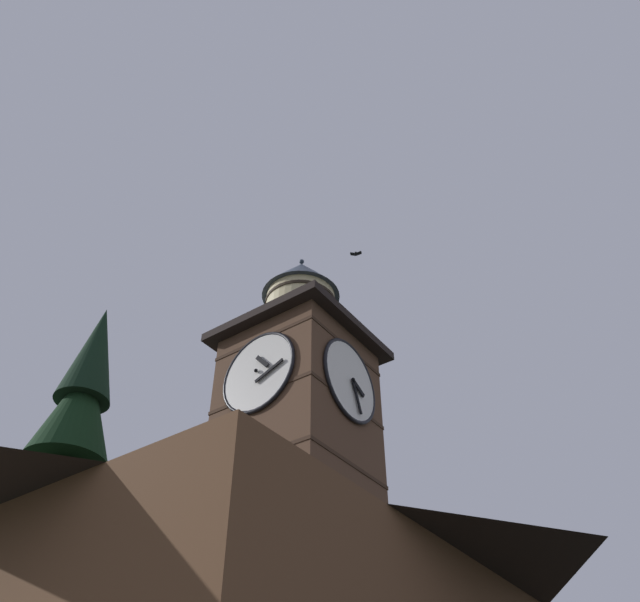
{
  "coord_description": "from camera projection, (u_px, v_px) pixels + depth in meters",
  "views": [
    {
      "loc": [
        12.94,
        8.63,
        1.36
      ],
      "look_at": [
        0.48,
        -0.3,
        14.35
      ],
      "focal_mm": 36.56,
      "sensor_mm": 36.0,
      "label": 1
    }
  ],
  "objects": [
    {
      "name": "clock_tower",
      "position": [
        299.0,
        385.0,
        18.12
      ],
      "size": [
        4.02,
        4.02,
        8.26
      ],
      "color": "brown",
      "rests_on": "building_main"
    },
    {
      "name": "pine_tree_behind",
      "position": [
        29.0,
        594.0,
        16.28
      ],
      "size": [
        5.31,
        5.31,
        15.52
      ],
      "color": "#473323",
      "rests_on": "ground_plane"
    },
    {
      "name": "flying_bird_high",
      "position": [
        356.0,
        254.0,
        28.37
      ],
      "size": [
        0.36,
        0.53,
        0.13
      ],
      "color": "black"
    }
  ]
}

